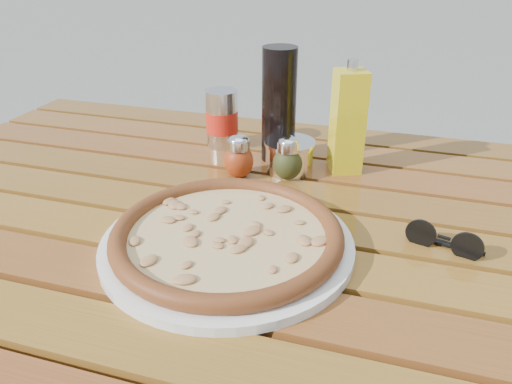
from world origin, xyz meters
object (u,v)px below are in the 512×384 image
(table, at_px, (253,253))
(olive_oil_cruet, at_px, (348,122))
(pizza, at_px, (227,234))
(sunglasses, at_px, (444,241))
(pepper_shaker, at_px, (239,157))
(parmesan_tin, at_px, (290,155))
(plate, at_px, (227,244))
(oregano_shaker, at_px, (288,159))
(soda_can, at_px, (222,119))
(dark_bottle, at_px, (279,105))

(table, xyz_separation_m, olive_oil_cruet, (0.12, 0.21, 0.17))
(pizza, relative_size, sunglasses, 3.54)
(pepper_shaker, bearing_deg, parmesan_tin, 32.85)
(pepper_shaker, distance_m, sunglasses, 0.39)
(plate, distance_m, olive_oil_cruet, 0.35)
(oregano_shaker, bearing_deg, soda_can, 145.96)
(oregano_shaker, relative_size, dark_bottle, 0.37)
(plate, bearing_deg, pepper_shaker, 104.81)
(pepper_shaker, bearing_deg, plate, -75.19)
(table, bearing_deg, oregano_shaker, 81.58)
(table, distance_m, dark_bottle, 0.30)
(oregano_shaker, height_order, dark_bottle, dark_bottle)
(table, height_order, dark_bottle, dark_bottle)
(soda_can, height_order, sunglasses, soda_can)
(parmesan_tin, bearing_deg, dark_bottle, 125.92)
(olive_oil_cruet, distance_m, sunglasses, 0.30)
(olive_oil_cruet, bearing_deg, sunglasses, -53.27)
(pizza, bearing_deg, parmesan_tin, 85.68)
(dark_bottle, relative_size, parmesan_tin, 1.81)
(pepper_shaker, bearing_deg, sunglasses, -22.40)
(table, xyz_separation_m, sunglasses, (0.29, -0.02, 0.09))
(pepper_shaker, relative_size, dark_bottle, 0.37)
(soda_can, height_order, olive_oil_cruet, olive_oil_cruet)
(parmesan_tin, bearing_deg, pepper_shaker, -147.15)
(pizza, bearing_deg, olive_oil_cruet, 69.25)
(parmesan_tin, relative_size, sunglasses, 1.09)
(pepper_shaker, height_order, olive_oil_cruet, olive_oil_cruet)
(pepper_shaker, bearing_deg, dark_bottle, 64.94)
(oregano_shaker, relative_size, olive_oil_cruet, 0.39)
(oregano_shaker, xyz_separation_m, dark_bottle, (-0.04, 0.08, 0.07))
(pepper_shaker, bearing_deg, pizza, -75.19)
(table, distance_m, pizza, 0.14)
(plate, relative_size, olive_oil_cruet, 1.71)
(pepper_shaker, height_order, dark_bottle, dark_bottle)
(soda_can, bearing_deg, parmesan_tin, -25.82)
(table, relative_size, oregano_shaker, 17.07)
(soda_can, distance_m, olive_oil_cruet, 0.27)
(pepper_shaker, height_order, parmesan_tin, pepper_shaker)
(pizza, height_order, soda_can, soda_can)
(pepper_shaker, xyz_separation_m, soda_can, (-0.08, 0.13, 0.02))
(oregano_shaker, height_order, parmesan_tin, oregano_shaker)
(dark_bottle, xyz_separation_m, soda_can, (-0.13, 0.03, -0.05))
(dark_bottle, xyz_separation_m, sunglasses, (0.31, -0.25, -0.09))
(soda_can, relative_size, olive_oil_cruet, 0.57)
(plate, bearing_deg, parmesan_tin, 85.68)
(oregano_shaker, bearing_deg, table, -98.42)
(oregano_shaker, bearing_deg, olive_oil_cruet, 35.85)
(pizza, distance_m, dark_bottle, 0.35)
(dark_bottle, distance_m, parmesan_tin, 0.10)
(sunglasses, bearing_deg, pizza, -148.39)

